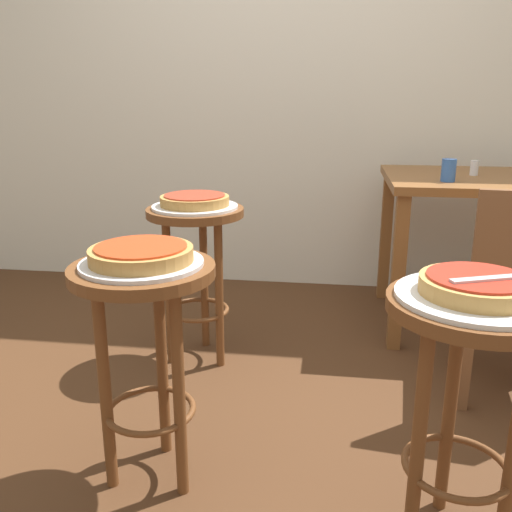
{
  "coord_description": "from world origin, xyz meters",
  "views": [
    {
      "loc": [
        0.27,
        -1.76,
        1.16
      ],
      "look_at": [
        0.02,
        0.05,
        0.63
      ],
      "focal_mm": 38.86,
      "sensor_mm": 36.0,
      "label": 1
    }
  ],
  "objects_px": {
    "condiment_shaker": "(474,168)",
    "pizza_server_knife": "(495,278)",
    "pizza_leftside": "(195,200)",
    "cup_near_edge": "(449,170)",
    "stool_middle": "(145,322)",
    "pizza_foreground": "(477,286)",
    "stool_foreground": "(468,365)",
    "serving_plate_leftside": "(195,207)",
    "stool_leftside": "(196,247)",
    "serving_plate_foreground": "(476,297)",
    "pizza_middle": "(141,254)",
    "serving_plate_middle": "(142,263)",
    "dining_table": "(477,201)"
  },
  "relations": [
    {
      "from": "condiment_shaker",
      "to": "pizza_server_knife",
      "type": "relative_size",
      "value": 0.33
    },
    {
      "from": "pizza_leftside",
      "to": "cup_near_edge",
      "type": "xyz_separation_m",
      "value": [
        1.1,
        0.37,
        0.1
      ]
    },
    {
      "from": "stool_middle",
      "to": "pizza_server_knife",
      "type": "xyz_separation_m",
      "value": [
        0.9,
        -0.17,
        0.23
      ]
    },
    {
      "from": "pizza_foreground",
      "to": "stool_middle",
      "type": "distance_m",
      "value": 0.91
    },
    {
      "from": "stool_foreground",
      "to": "condiment_shaker",
      "type": "height_order",
      "value": "condiment_shaker"
    },
    {
      "from": "pizza_foreground",
      "to": "serving_plate_leftside",
      "type": "bearing_deg",
      "value": 133.67
    },
    {
      "from": "stool_middle",
      "to": "stool_leftside",
      "type": "bearing_deg",
      "value": 93.69
    },
    {
      "from": "pizza_server_knife",
      "to": "pizza_leftside",
      "type": "bearing_deg",
      "value": 112.87
    },
    {
      "from": "serving_plate_foreground",
      "to": "stool_leftside",
      "type": "relative_size",
      "value": 0.55
    },
    {
      "from": "serving_plate_foreground",
      "to": "stool_leftside",
      "type": "distance_m",
      "value": 1.35
    },
    {
      "from": "pizza_middle",
      "to": "pizza_leftside",
      "type": "bearing_deg",
      "value": 93.69
    },
    {
      "from": "stool_foreground",
      "to": "pizza_leftside",
      "type": "relative_size",
      "value": 2.38
    },
    {
      "from": "pizza_server_knife",
      "to": "serving_plate_foreground",
      "type": "bearing_deg",
      "value": 125.18
    },
    {
      "from": "serving_plate_middle",
      "to": "stool_leftside",
      "type": "height_order",
      "value": "serving_plate_middle"
    },
    {
      "from": "dining_table",
      "to": "stool_middle",
      "type": "bearing_deg",
      "value": -131.54
    },
    {
      "from": "serving_plate_foreground",
      "to": "cup_near_edge",
      "type": "distance_m",
      "value": 1.36
    },
    {
      "from": "dining_table",
      "to": "cup_near_edge",
      "type": "bearing_deg",
      "value": -133.15
    },
    {
      "from": "pizza_server_knife",
      "to": "stool_middle",
      "type": "bearing_deg",
      "value": 148.32
    },
    {
      "from": "dining_table",
      "to": "serving_plate_foreground",
      "type": "bearing_deg",
      "value": -103.23
    },
    {
      "from": "stool_foreground",
      "to": "cup_near_edge",
      "type": "height_order",
      "value": "cup_near_edge"
    },
    {
      "from": "pizza_leftside",
      "to": "pizza_middle",
      "type": "bearing_deg",
      "value": -86.31
    },
    {
      "from": "serving_plate_leftside",
      "to": "dining_table",
      "type": "distance_m",
      "value": 1.41
    },
    {
      "from": "serving_plate_middle",
      "to": "serving_plate_leftside",
      "type": "height_order",
      "value": "same"
    },
    {
      "from": "stool_middle",
      "to": "stool_leftside",
      "type": "xyz_separation_m",
      "value": [
        -0.05,
        0.82,
        0.0
      ]
    },
    {
      "from": "stool_leftside",
      "to": "condiment_shaker",
      "type": "relative_size",
      "value": 9.51
    },
    {
      "from": "serving_plate_foreground",
      "to": "pizza_middle",
      "type": "height_order",
      "value": "pizza_middle"
    },
    {
      "from": "pizza_foreground",
      "to": "pizza_server_knife",
      "type": "xyz_separation_m",
      "value": [
        0.03,
        -0.02,
        0.03
      ]
    },
    {
      "from": "pizza_middle",
      "to": "stool_middle",
      "type": "bearing_deg",
      "value": 0.0
    },
    {
      "from": "serving_plate_foreground",
      "to": "pizza_middle",
      "type": "xyz_separation_m",
      "value": [
        -0.87,
        0.15,
        0.03
      ]
    },
    {
      "from": "serving_plate_middle",
      "to": "condiment_shaker",
      "type": "bearing_deg",
      "value": 49.52
    },
    {
      "from": "pizza_middle",
      "to": "pizza_foreground",
      "type": "bearing_deg",
      "value": -9.64
    },
    {
      "from": "serving_plate_foreground",
      "to": "serving_plate_leftside",
      "type": "relative_size",
      "value": 1.04
    },
    {
      "from": "serving_plate_foreground",
      "to": "serving_plate_leftside",
      "type": "height_order",
      "value": "same"
    },
    {
      "from": "pizza_middle",
      "to": "pizza_leftside",
      "type": "height_order",
      "value": "same"
    },
    {
      "from": "stool_leftside",
      "to": "serving_plate_leftside",
      "type": "xyz_separation_m",
      "value": [
        0.0,
        -0.0,
        0.18
      ]
    },
    {
      "from": "stool_middle",
      "to": "stool_leftside",
      "type": "distance_m",
      "value": 0.82
    },
    {
      "from": "stool_middle",
      "to": "pizza_middle",
      "type": "xyz_separation_m",
      "value": [
        0.0,
        0.0,
        0.21
      ]
    },
    {
      "from": "cup_near_edge",
      "to": "pizza_server_knife",
      "type": "distance_m",
      "value": 1.37
    },
    {
      "from": "serving_plate_leftside",
      "to": "pizza_server_knife",
      "type": "relative_size",
      "value": 1.67
    },
    {
      "from": "pizza_foreground",
      "to": "serving_plate_leftside",
      "type": "height_order",
      "value": "pizza_foreground"
    },
    {
      "from": "serving_plate_leftside",
      "to": "pizza_leftside",
      "type": "distance_m",
      "value": 0.03
    },
    {
      "from": "dining_table",
      "to": "condiment_shaker",
      "type": "bearing_deg",
      "value": 143.08
    },
    {
      "from": "stool_foreground",
      "to": "dining_table",
      "type": "height_order",
      "value": "dining_table"
    },
    {
      "from": "stool_leftside",
      "to": "pizza_server_knife",
      "type": "relative_size",
      "value": 3.16
    },
    {
      "from": "pizza_leftside",
      "to": "dining_table",
      "type": "bearing_deg",
      "value": 23.98
    },
    {
      "from": "serving_plate_foreground",
      "to": "dining_table",
      "type": "bearing_deg",
      "value": 76.77
    },
    {
      "from": "pizza_foreground",
      "to": "serving_plate_middle",
      "type": "relative_size",
      "value": 0.77
    },
    {
      "from": "serving_plate_middle",
      "to": "pizza_server_knife",
      "type": "distance_m",
      "value": 0.92
    },
    {
      "from": "pizza_leftside",
      "to": "condiment_shaker",
      "type": "xyz_separation_m",
      "value": [
        1.26,
        0.59,
        0.08
      ]
    },
    {
      "from": "stool_middle",
      "to": "condiment_shaker",
      "type": "xyz_separation_m",
      "value": [
        1.21,
        1.42,
        0.29
      ]
    }
  ]
}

